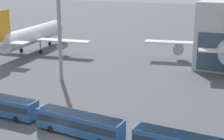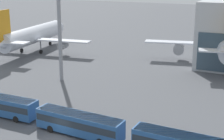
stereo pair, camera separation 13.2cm
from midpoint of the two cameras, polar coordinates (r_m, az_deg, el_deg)
ground_plane at (r=46.00m, az=-9.42°, el=-11.45°), size 440.00×440.00×0.00m
airliner_at_gate_near at (r=96.69m, az=-13.16°, el=5.62°), size 34.32×33.62×12.80m
airliner_at_gate_far at (r=87.98m, az=18.18°, el=4.65°), size 37.99×39.78×14.04m
shuttle_bus_2 at (r=54.94m, az=-18.01°, el=-5.40°), size 12.64×2.84×3.04m
shuttle_bus_3 at (r=46.16m, az=-5.42°, el=-8.72°), size 12.69×3.09×3.04m
floodlight_mast at (r=67.95m, az=-8.79°, el=9.97°), size 2.34×2.34×24.43m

